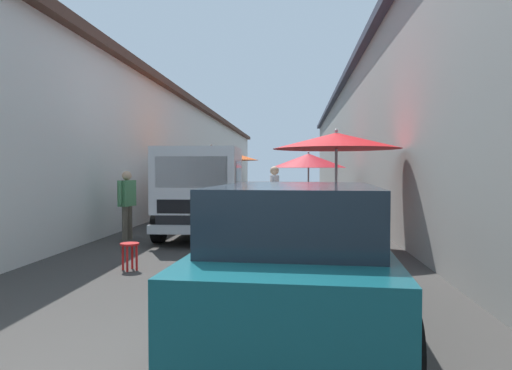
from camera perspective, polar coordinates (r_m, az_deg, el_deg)
The scene contains 12 objects.
ground at distance 16.77m, azimuth 0.84°, elevation -3.59°, with size 90.00×90.00×0.00m, color #3D3A38.
building_left_whitewash at distance 20.54m, azimuth -18.13°, elevation 3.82°, with size 49.80×7.50×4.63m.
building_right_concrete at distance 19.77m, azimuth 21.61°, elevation 5.26°, with size 49.80×7.50×5.60m.
fruit_stall_near_right at distance 14.35m, azimuth -5.36°, elevation 3.09°, with size 2.87×2.87×2.38m.
fruit_stall_near_left at distance 16.38m, azimuth 6.28°, elevation 2.37°, with size 2.61×2.61×2.23m.
fruit_stall_mid_lane at distance 9.71m, azimuth 9.78°, elevation 3.55°, with size 2.59×2.59×2.43m.
hatchback_car at distance 4.91m, azimuth 4.98°, elevation -8.32°, with size 4.00×2.11×1.45m.
delivery_truck at distance 10.94m, azimuth -6.33°, elevation -1.08°, with size 4.95×2.04×2.08m.
vendor_by_crates at distance 12.26m, azimuth 2.25°, elevation -1.01°, with size 0.66×0.26×1.69m.
vendor_in_shade at distance 11.03m, azimuth -15.37°, elevation -1.83°, with size 0.62×0.30×1.57m.
parked_scooter at distance 16.03m, azimuth -9.06°, elevation -2.26°, with size 1.69×0.34×1.14m.
plastic_stool at distance 7.81m, azimuth -15.06°, elevation -7.60°, with size 0.30×0.30×0.43m.
Camera 1 is at (-3.15, -1.17, 1.61)m, focal length 33.00 mm.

